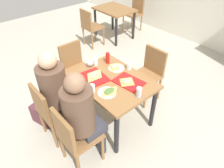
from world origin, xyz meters
name	(u,v)px	position (x,y,z in m)	size (l,w,h in m)	color
ground_plane	(112,119)	(0.00, 0.00, -0.01)	(10.00, 10.00, 0.02)	#B2AD9E
main_table	(112,86)	(0.00, 0.00, 0.62)	(1.04, 0.79, 0.72)	olive
chair_near_left	(50,110)	(-0.26, -0.78, 0.50)	(0.40, 0.40, 0.86)	olive
chair_near_right	(74,136)	(0.26, -0.78, 0.50)	(0.40, 0.40, 0.86)	olive
chair_far_side	(150,71)	(0.00, 0.78, 0.50)	(0.40, 0.40, 0.86)	olive
chair_left_end	(75,65)	(-0.90, 0.00, 0.50)	(0.40, 0.40, 0.86)	olive
person_in_red	(57,89)	(-0.26, -0.64, 0.75)	(0.32, 0.42, 1.27)	#383842
person_in_brown_jacket	(82,113)	(0.26, -0.64, 0.75)	(0.32, 0.42, 1.27)	#383842
tray_red_near	(95,77)	(-0.18, -0.14, 0.73)	(0.36, 0.26, 0.02)	red
tray_red_far	(129,82)	(0.18, 0.12, 0.73)	(0.36, 0.26, 0.02)	red
paper_plate_center	(116,68)	(-0.16, 0.22, 0.73)	(0.22, 0.22, 0.01)	white
paper_plate_near_edge	(107,93)	(0.16, -0.22, 0.73)	(0.22, 0.22, 0.01)	white
pizza_slice_a	(94,75)	(-0.20, -0.13, 0.75)	(0.24, 0.28, 0.02)	#DBAD60
pizza_slice_b	(127,81)	(0.17, 0.09, 0.75)	(0.20, 0.21, 0.02)	tan
pizza_slice_c	(115,67)	(-0.18, 0.21, 0.74)	(0.19, 0.21, 0.02)	tan
pizza_slice_d	(109,91)	(0.17, -0.19, 0.74)	(0.16, 0.22, 0.02)	#DBAD60
plastic_cup_a	(129,66)	(-0.03, 0.33, 0.77)	(0.07, 0.07, 0.10)	white
plastic_cup_b	(92,88)	(0.03, -0.33, 0.77)	(0.07, 0.07, 0.10)	white
plastic_cup_c	(96,62)	(-0.42, 0.06, 0.77)	(0.07, 0.07, 0.10)	white
soda_can	(139,92)	(0.44, 0.02, 0.78)	(0.07, 0.07, 0.12)	#B7BCC6
condiment_bottle	(108,58)	(-0.34, 0.22, 0.80)	(0.06, 0.06, 0.16)	red
foil_bundle	(90,63)	(-0.44, -0.02, 0.77)	(0.10, 0.10, 0.10)	silver
handbag	(42,115)	(-0.61, -0.79, 0.14)	(0.32, 0.16, 0.28)	#592D38
background_table	(114,14)	(-2.07, 1.89, 0.60)	(0.90, 0.70, 0.72)	olive
background_chair_near	(90,25)	(-2.07, 1.16, 0.50)	(0.40, 0.40, 0.86)	olive
background_chair_far	(135,11)	(-2.07, 2.63, 0.50)	(0.40, 0.40, 0.86)	olive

